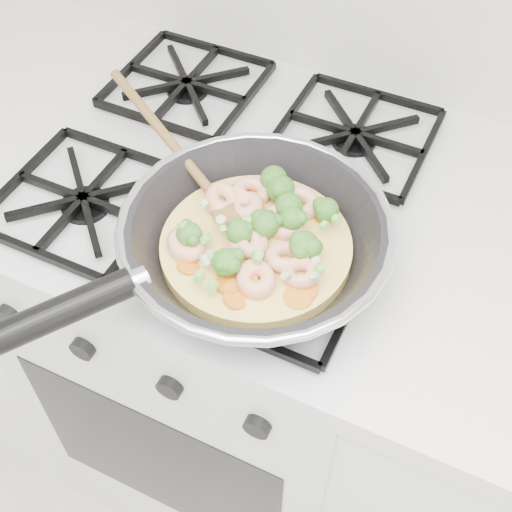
% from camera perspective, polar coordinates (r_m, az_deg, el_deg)
% --- Properties ---
extents(stove, '(0.60, 0.60, 0.92)m').
position_cam_1_polar(stove, '(1.38, -1.93, -6.49)').
color(stove, silver).
rests_on(stove, ground).
extents(skillet, '(0.48, 0.47, 0.11)m').
position_cam_1_polar(skillet, '(0.86, -0.24, 1.42)').
color(skillet, black).
rests_on(skillet, stove).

